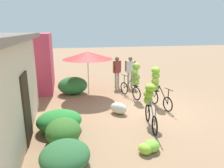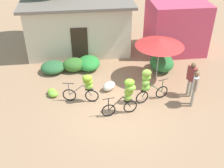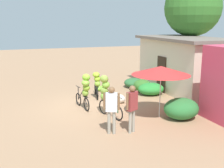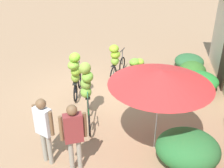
{
  "view_description": "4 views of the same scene",
  "coord_description": "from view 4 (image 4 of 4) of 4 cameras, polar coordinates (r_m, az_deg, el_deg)",
  "views": [
    {
      "loc": [
        -7.38,
        3.49,
        3.16
      ],
      "look_at": [
        0.29,
        1.65,
        1.06
      ],
      "focal_mm": 32.93,
      "sensor_mm": 36.0,
      "label": 1
    },
    {
      "loc": [
        -1.44,
        -9.46,
        7.56
      ],
      "look_at": [
        -0.17,
        0.82,
        0.78
      ],
      "focal_mm": 44.52,
      "sensor_mm": 36.0,
      "label": 2
    },
    {
      "loc": [
        11.91,
        -3.19,
        3.88
      ],
      "look_at": [
        0.97,
        0.74,
        1.26
      ],
      "focal_mm": 44.28,
      "sensor_mm": 36.0,
      "label": 3
    },
    {
      "loc": [
        7.72,
        2.2,
        4.56
      ],
      "look_at": [
        0.91,
        0.99,
        0.97
      ],
      "focal_mm": 42.75,
      "sensor_mm": 36.0,
      "label": 4
    }
  ],
  "objects": [
    {
      "name": "market_umbrella",
      "position": [
        5.99,
        10.37,
        1.42
      ],
      "size": [
        2.37,
        2.37,
        2.16
      ],
      "color": "beige",
      "rests_on": "ground"
    },
    {
      "name": "bicycle_leftmost",
      "position": [
        9.88,
        0.8,
        5.53
      ],
      "size": [
        1.62,
        0.47,
        1.41
      ],
      "color": "black",
      "rests_on": "ground"
    },
    {
      "name": "ground_plane",
      "position": [
        9.23,
        -5.09,
        -2.28
      ],
      "size": [
        60.0,
        60.0,
        0.0
      ],
      "primitive_type": "plane",
      "color": "#A27A59"
    },
    {
      "name": "hedge_bush_front_left",
      "position": [
        11.61,
        16.18,
        4.67
      ],
      "size": [
        1.28,
        1.19,
        0.56
      ],
      "primitive_type": "ellipsoid",
      "color": "#306737",
      "rests_on": "ground"
    },
    {
      "name": "hedge_bush_front_right",
      "position": [
        10.57,
        16.83,
        2.68
      ],
      "size": [
        1.2,
        1.01,
        0.69
      ],
      "primitive_type": "ellipsoid",
      "color": "#39712A",
      "rests_on": "ground"
    },
    {
      "name": "hedge_bush_mid",
      "position": [
        9.88,
        17.87,
        0.63
      ],
      "size": [
        1.2,
        1.43,
        0.65
      ],
      "primitive_type": "ellipsoid",
      "color": "#2D8C37",
      "rests_on": "ground"
    },
    {
      "name": "bicycle_near_pile",
      "position": [
        8.58,
        -7.84,
        2.74
      ],
      "size": [
        1.55,
        0.42,
        1.66
      ],
      "color": "black",
      "rests_on": "ground"
    },
    {
      "name": "person_bystander",
      "position": [
        5.78,
        -8.22,
        -10.12
      ],
      "size": [
        0.35,
        0.53,
        1.73
      ],
      "color": "gray",
      "rests_on": "ground"
    },
    {
      "name": "bicycle_center_loaded",
      "position": [
        7.55,
        -5.47,
        -0.65
      ],
      "size": [
        1.59,
        0.64,
        1.73
      ],
      "color": "black",
      "rests_on": "ground"
    },
    {
      "name": "person_vendor",
      "position": [
        6.11,
        -14.37,
        -8.51
      ],
      "size": [
        0.34,
        0.54,
        1.72
      ],
      "color": "gray",
      "rests_on": "ground"
    },
    {
      "name": "produce_sack",
      "position": [
        9.08,
        4.47,
        -1.21
      ],
      "size": [
        0.82,
        0.79,
        0.44
      ],
      "primitive_type": "ellipsoid",
      "rotation": [
        0.0,
        0.0,
        0.7
      ],
      "color": "silver",
      "rests_on": "ground"
    },
    {
      "name": "banana_pile_on_ground",
      "position": [
        11.54,
        5.38,
        4.77
      ],
      "size": [
        0.66,
        0.77,
        0.28
      ],
      "color": "#7EC43A",
      "rests_on": "ground"
    },
    {
      "name": "hedge_bush_by_door",
      "position": [
        6.5,
        15.86,
        -13.24
      ],
      "size": [
        1.24,
        1.47,
        0.87
      ],
      "primitive_type": "ellipsoid",
      "color": "#2C7536",
      "rests_on": "ground"
    }
  ]
}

